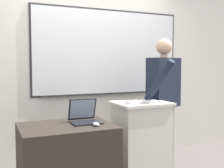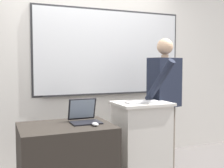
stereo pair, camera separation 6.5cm
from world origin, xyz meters
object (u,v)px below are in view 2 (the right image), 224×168
Objects in this scene: person_presenter at (165,95)px; laptop at (84,115)px; wireless_keyboard at (143,102)px; lectern_podium at (141,142)px; side_desk at (66,163)px; computer_mouse_by_laptop at (95,124)px.

laptop is (-1.13, -0.25, -0.13)m from person_presenter.
wireless_keyboard is at bearing -0.01° from laptop.
wireless_keyboard is (-0.02, -0.06, 0.47)m from lectern_podium.
lectern_podium is 1.04× the size of side_desk.
computer_mouse_by_laptop is at bearing -30.62° from side_desk.
lectern_podium is 0.92m from side_desk.
side_desk is 1.49m from person_presenter.
computer_mouse_by_laptop is (-1.08, -0.46, -0.19)m from person_presenter.
lectern_podium reaches higher than computer_mouse_by_laptop.
side_desk is 8.87× the size of computer_mouse_by_laptop.
lectern_podium is 0.68m from person_presenter.
lectern_podium is 0.55× the size of person_presenter.
side_desk is 1.04m from wireless_keyboard.
computer_mouse_by_laptop is at bearing -171.87° from person_presenter.
computer_mouse_by_laptop is at bearing -161.05° from wireless_keyboard.
lectern_podium is at bearing 71.60° from wireless_keyboard.
side_desk is 3.02× the size of laptop.
laptop is 2.93× the size of computer_mouse_by_laptop.
person_presenter is at bearing 28.67° from wireless_keyboard.
side_desk is 0.49m from computer_mouse_by_laptop.
side_desk is (-0.90, -0.13, -0.08)m from lectern_podium.
wireless_keyboard is at bearing -166.35° from person_presenter.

